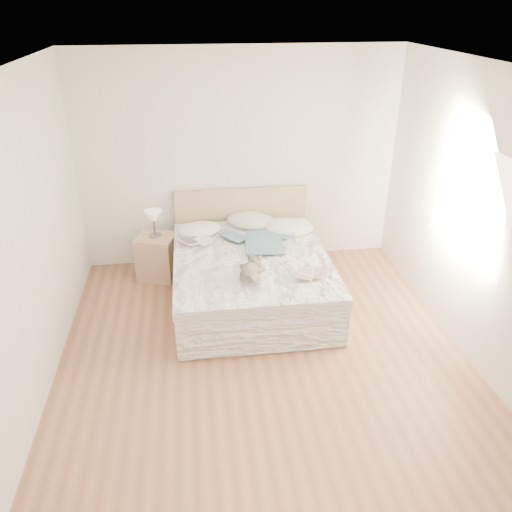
{
  "coord_description": "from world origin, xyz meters",
  "views": [
    {
      "loc": [
        -0.6,
        -3.8,
        3.17
      ],
      "look_at": [
        0.05,
        1.05,
        0.62
      ],
      "focal_mm": 35.0,
      "sensor_mm": 36.0,
      "label": 1
    }
  ],
  "objects_px": {
    "photo_book": "(196,241)",
    "teddy_bear": "(249,276)",
    "table_lamp": "(153,218)",
    "nightstand": "(158,257)",
    "childrens_book": "(313,273)",
    "bed": "(250,275)"
  },
  "relations": [
    {
      "from": "table_lamp",
      "to": "photo_book",
      "type": "xyz_separation_m",
      "value": [
        0.49,
        -0.37,
        -0.17
      ]
    },
    {
      "from": "table_lamp",
      "to": "childrens_book",
      "type": "xyz_separation_m",
      "value": [
        1.67,
        -1.3,
        -0.17
      ]
    },
    {
      "from": "nightstand",
      "to": "childrens_book",
      "type": "xyz_separation_m",
      "value": [
        1.67,
        -1.27,
        0.35
      ]
    },
    {
      "from": "childrens_book",
      "to": "teddy_bear",
      "type": "relative_size",
      "value": 1.04
    },
    {
      "from": "bed",
      "to": "teddy_bear",
      "type": "xyz_separation_m",
      "value": [
        -0.08,
        -0.62,
        0.34
      ]
    },
    {
      "from": "photo_book",
      "to": "teddy_bear",
      "type": "xyz_separation_m",
      "value": [
        0.52,
        -0.93,
        0.02
      ]
    },
    {
      "from": "nightstand",
      "to": "teddy_bear",
      "type": "height_order",
      "value": "teddy_bear"
    },
    {
      "from": "childrens_book",
      "to": "teddy_bear",
      "type": "xyz_separation_m",
      "value": [
        -0.66,
        0.0,
        0.02
      ]
    },
    {
      "from": "nightstand",
      "to": "table_lamp",
      "type": "height_order",
      "value": "table_lamp"
    },
    {
      "from": "nightstand",
      "to": "photo_book",
      "type": "distance_m",
      "value": 0.69
    },
    {
      "from": "bed",
      "to": "childrens_book",
      "type": "distance_m",
      "value": 0.91
    },
    {
      "from": "table_lamp",
      "to": "childrens_book",
      "type": "distance_m",
      "value": 2.12
    },
    {
      "from": "bed",
      "to": "nightstand",
      "type": "xyz_separation_m",
      "value": [
        -1.09,
        0.65,
        -0.03
      ]
    },
    {
      "from": "photo_book",
      "to": "table_lamp",
      "type": "bearing_deg",
      "value": 108.2
    },
    {
      "from": "nightstand",
      "to": "childrens_book",
      "type": "distance_m",
      "value": 2.13
    },
    {
      "from": "photo_book",
      "to": "teddy_bear",
      "type": "relative_size",
      "value": 1.07
    },
    {
      "from": "bed",
      "to": "table_lamp",
      "type": "bearing_deg",
      "value": 148.4
    },
    {
      "from": "nightstand",
      "to": "table_lamp",
      "type": "relative_size",
      "value": 1.7
    },
    {
      "from": "nightstand",
      "to": "teddy_bear",
      "type": "relative_size",
      "value": 1.7
    },
    {
      "from": "table_lamp",
      "to": "teddy_bear",
      "type": "xyz_separation_m",
      "value": [
        1.01,
        -1.3,
        -0.15
      ]
    },
    {
      "from": "nightstand",
      "to": "table_lamp",
      "type": "distance_m",
      "value": 0.52
    },
    {
      "from": "bed",
      "to": "photo_book",
      "type": "xyz_separation_m",
      "value": [
        -0.6,
        0.3,
        0.32
      ]
    }
  ]
}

